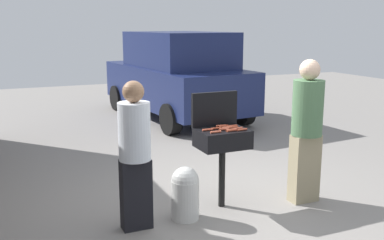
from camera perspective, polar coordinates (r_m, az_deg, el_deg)
The scene contains 21 objects.
ground_plane at distance 5.73m, azimuth 4.67°, elevation -10.42°, with size 24.00×24.00×0.00m, color gray.
bbq_grill at distance 5.37m, azimuth 3.89°, elevation -2.74°, with size 0.60×0.44×0.97m.
grill_lid_open at distance 5.48m, azimuth 2.88°, elevation 1.40°, with size 0.60×0.05×0.42m, color black.
hot_dog_0 at distance 5.33m, azimuth 4.08°, elevation -1.08°, with size 0.03×0.03×0.13m, color #C6593D.
hot_dog_1 at distance 5.40m, azimuth 4.48°, elevation -0.93°, with size 0.03×0.03×0.13m, color #C6593D.
hot_dog_2 at distance 5.27m, azimuth 4.96°, elevation -1.25°, with size 0.03×0.03×0.13m, color #C6593D.
hot_dog_3 at distance 5.26m, azimuth 2.00°, elevation -1.24°, with size 0.03×0.03×0.13m, color #B74C33.
hot_dog_4 at distance 5.35m, azimuth 5.83°, elevation -1.06°, with size 0.03×0.03×0.13m, color #C6593D.
hot_dog_5 at distance 5.29m, azimuth 4.08°, elevation -1.18°, with size 0.03×0.03×0.13m, color #B74C33.
hot_dog_6 at distance 5.45m, azimuth 4.01°, elevation -0.78°, with size 0.03×0.03×0.13m, color #AD4228.
hot_dog_7 at distance 5.30m, azimuth 6.38°, elevation -1.21°, with size 0.03×0.03×0.13m, color #B74C33.
hot_dog_8 at distance 5.16m, azimuth 3.03°, elevation -1.52°, with size 0.03×0.03×0.13m, color #C6593D.
hot_dog_9 at distance 5.25m, azimuth 5.08°, elevation -1.32°, with size 0.03×0.03×0.13m, color #AD4228.
hot_dog_10 at distance 5.47m, azimuth 3.70°, elevation -0.74°, with size 0.03×0.03×0.13m, color #B74C33.
hot_dog_11 at distance 5.47m, azimuth 5.12°, elevation -0.76°, with size 0.03×0.03×0.13m, color #AD4228.
hot_dog_12 at distance 5.33m, azimuth 3.08°, elevation -1.06°, with size 0.03×0.03×0.13m, color #AD4228.
hot_dog_13 at distance 5.40m, azimuth 5.24°, elevation -0.94°, with size 0.03×0.03×0.13m, color #AD4228.
propane_tank at distance 5.17m, azimuth -0.87°, elevation -9.13°, with size 0.32×0.32×0.62m.
person_left at distance 4.79m, azimuth -7.27°, elevation -3.86°, with size 0.34×0.34×1.63m.
person_right at distance 5.67m, azimuth 14.38°, elevation -0.76°, with size 0.37×0.37×1.79m.
parked_minivan at distance 10.64m, azimuth -1.98°, elevation 5.77°, with size 2.38×4.56×2.02m.
Camera 1 is at (-2.54, -4.65, 2.19)m, focal length 41.97 mm.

